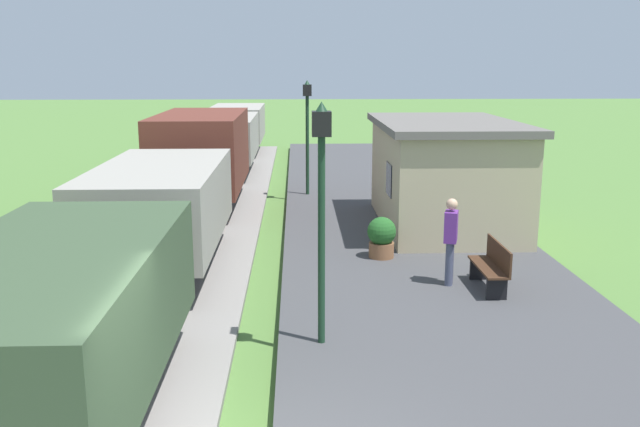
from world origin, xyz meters
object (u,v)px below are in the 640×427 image
(freight_train, at_px, (202,163))
(person_waiting, at_px, (451,238))
(bench_down_platform, at_px, (405,176))
(potted_planter, at_px, (382,237))
(station_hut, at_px, (444,173))
(lamp_post_near, at_px, (322,180))
(lamp_post_far, at_px, (307,116))
(bench_near_hut, at_px, (492,265))

(freight_train, xyz_separation_m, person_waiting, (5.87, -8.29, -0.28))
(bench_down_platform, bearing_deg, potted_planter, -102.45)
(freight_train, relative_size, bench_down_platform, 21.73)
(station_hut, xyz_separation_m, lamp_post_near, (-3.53, -7.70, 1.15))
(freight_train, height_order, lamp_post_far, lamp_post_far)
(station_hut, bearing_deg, lamp_post_far, 128.13)
(bench_down_platform, xyz_separation_m, lamp_post_near, (-3.34, -12.97, 2.08))
(station_hut, distance_m, bench_near_hut, 5.37)
(bench_near_hut, distance_m, lamp_post_near, 4.62)
(bench_near_hut, distance_m, potted_planter, 2.91)
(station_hut, bearing_deg, bench_down_platform, 91.98)
(lamp_post_near, xyz_separation_m, lamp_post_far, (0.00, 12.19, 0.00))
(bench_near_hut, xyz_separation_m, bench_down_platform, (0.00, 10.55, 0.00))
(lamp_post_far, bearing_deg, bench_down_platform, 13.16)
(lamp_post_far, bearing_deg, freight_train, -160.58)
(bench_near_hut, xyz_separation_m, lamp_post_near, (-3.34, -2.42, 2.08))
(potted_planter, relative_size, lamp_post_far, 0.25)
(person_waiting, height_order, lamp_post_far, lamp_post_far)
(potted_planter, xyz_separation_m, lamp_post_far, (-1.51, 7.52, 2.08))
(freight_train, bearing_deg, bench_near_hut, -52.49)
(station_hut, relative_size, potted_planter, 6.33)
(bench_near_hut, bearing_deg, lamp_post_far, 108.88)
(lamp_post_near, bearing_deg, potted_planter, 72.08)
(bench_near_hut, bearing_deg, station_hut, 88.02)
(bench_down_platform, distance_m, person_waiting, 10.26)
(freight_train, bearing_deg, station_hut, -26.14)
(potted_planter, bearing_deg, bench_down_platform, 77.55)
(station_hut, relative_size, bench_down_platform, 3.87)
(person_waiting, bearing_deg, freight_train, -37.62)
(bench_down_platform, relative_size, potted_planter, 1.64)
(bench_near_hut, bearing_deg, person_waiting, 156.14)
(lamp_post_near, relative_size, lamp_post_far, 1.00)
(freight_train, xyz_separation_m, lamp_post_near, (3.27, -11.04, 1.34))
(station_hut, bearing_deg, lamp_post_near, -114.60)
(station_hut, distance_m, potted_planter, 3.75)
(potted_planter, bearing_deg, lamp_post_far, 101.37)
(bench_down_platform, height_order, lamp_post_far, lamp_post_far)
(bench_near_hut, height_order, lamp_post_far, lamp_post_far)
(bench_down_platform, distance_m, lamp_post_far, 4.01)
(bench_down_platform, bearing_deg, freight_train, -163.69)
(lamp_post_far, bearing_deg, lamp_post_near, -90.00)
(bench_near_hut, height_order, person_waiting, person_waiting)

